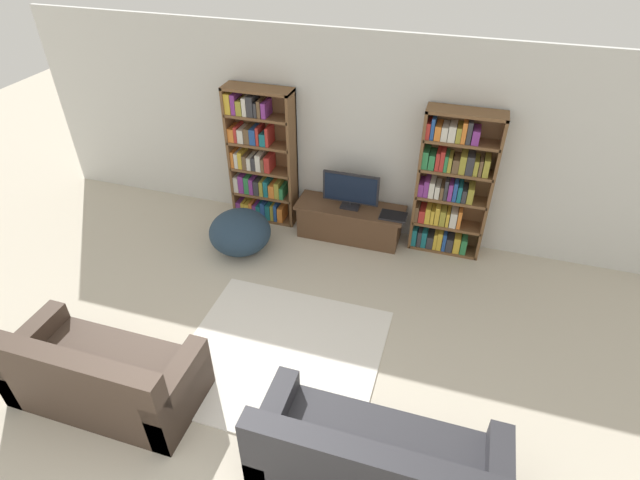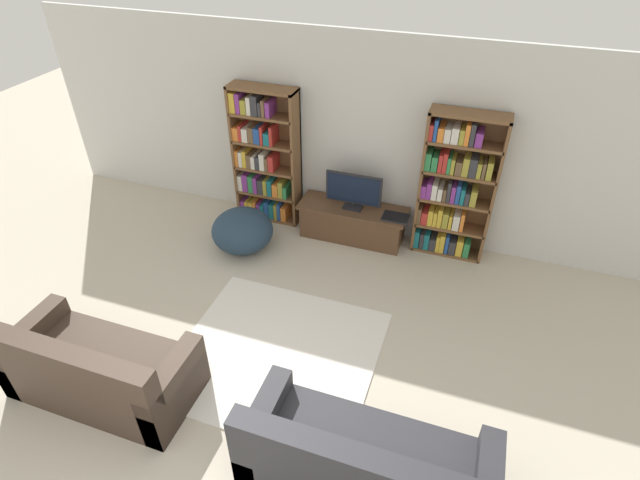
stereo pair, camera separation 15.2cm
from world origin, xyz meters
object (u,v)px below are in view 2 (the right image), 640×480
(bookshelf_left, at_px, (264,159))
(beanbag_ottoman, at_px, (243,230))
(tv_stand, at_px, (352,222))
(couch_right_sofa, at_px, (366,468))
(bookshelf_right, at_px, (454,189))
(couch_left_sectional, at_px, (100,371))
(laptop, at_px, (396,217))
(television, at_px, (354,191))

(bookshelf_left, bearing_deg, beanbag_ottoman, -88.32)
(bookshelf_left, relative_size, tv_stand, 1.32)
(tv_stand, xyz_separation_m, couch_right_sofa, (1.06, -3.29, 0.07))
(bookshelf_right, height_order, beanbag_ottoman, bookshelf_right)
(bookshelf_right, xyz_separation_m, beanbag_ottoman, (-2.48, -0.82, -0.64))
(tv_stand, height_order, beanbag_ottoman, beanbag_ottoman)
(couch_left_sectional, bearing_deg, tv_stand, 64.96)
(couch_right_sofa, bearing_deg, laptop, 98.42)
(tv_stand, bearing_deg, couch_right_sofa, -72.19)
(bookshelf_left, height_order, beanbag_ottoman, bookshelf_left)
(bookshelf_left, bearing_deg, laptop, -5.91)
(laptop, bearing_deg, television, 174.56)
(laptop, relative_size, couch_left_sectional, 0.20)
(television, xyz_separation_m, beanbag_ottoman, (-1.27, -0.69, -0.46))
(tv_stand, bearing_deg, laptop, -6.98)
(tv_stand, relative_size, laptop, 4.17)
(beanbag_ottoman, bearing_deg, laptop, 18.82)
(tv_stand, relative_size, couch_left_sectional, 0.83)
(couch_left_sectional, distance_m, couch_right_sofa, 2.55)
(couch_left_sectional, distance_m, beanbag_ottoman, 2.49)
(tv_stand, bearing_deg, couch_left_sectional, -115.04)
(laptop, height_order, couch_left_sectional, couch_left_sectional)
(laptop, xyz_separation_m, beanbag_ottoman, (-1.85, -0.63, -0.21))
(bookshelf_left, relative_size, bookshelf_right, 1.00)
(bookshelf_left, height_order, laptop, bookshelf_left)
(bookshelf_right, relative_size, couch_left_sectional, 1.10)
(bookshelf_left, relative_size, television, 2.58)
(couch_right_sofa, relative_size, beanbag_ottoman, 2.42)
(bookshelf_right, xyz_separation_m, couch_right_sofa, (-0.15, -3.41, -0.60))
(television, distance_m, couch_right_sofa, 3.47)
(laptop, relative_size, beanbag_ottoman, 0.43)
(tv_stand, height_order, television, television)
(beanbag_ottoman, bearing_deg, couch_right_sofa, -48.04)
(couch_right_sofa, bearing_deg, television, 107.89)
(couch_right_sofa, bearing_deg, beanbag_ottoman, 131.96)
(bookshelf_right, xyz_separation_m, couch_left_sectional, (-2.70, -3.31, -0.61))
(bookshelf_right, distance_m, couch_right_sofa, 3.47)
(tv_stand, xyz_separation_m, beanbag_ottoman, (-1.27, -0.70, 0.03))
(laptop, bearing_deg, beanbag_ottoman, -161.18)
(bookshelf_right, height_order, laptop, bookshelf_right)
(couch_right_sofa, distance_m, beanbag_ottoman, 3.48)
(couch_left_sectional, xyz_separation_m, beanbag_ottoman, (0.22, 2.48, -0.03))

